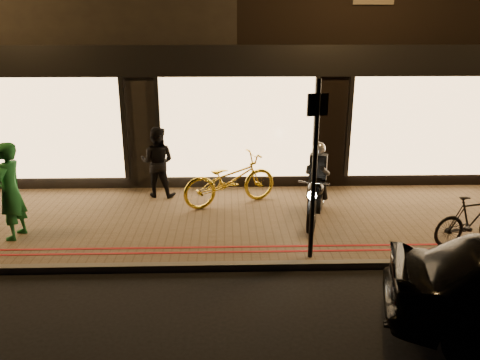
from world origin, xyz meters
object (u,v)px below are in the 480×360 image
(person_green, at_px, (10,191))
(motorcycle, at_px, (316,191))
(bicycle_gold, at_px, (230,180))
(sign_post, at_px, (315,162))

(person_green, bearing_deg, motorcycle, 105.16)
(bicycle_gold, bearing_deg, person_green, 88.90)
(bicycle_gold, xyz_separation_m, person_green, (-4.01, -1.63, 0.34))
(motorcycle, distance_m, bicycle_gold, 1.96)
(person_green, bearing_deg, bicycle_gold, 120.20)
(motorcycle, xyz_separation_m, sign_post, (-0.39, -1.66, 1.06))
(motorcycle, relative_size, person_green, 1.05)
(motorcycle, xyz_separation_m, person_green, (-5.74, -0.71, 0.29))
(motorcycle, distance_m, person_green, 5.79)
(sign_post, bearing_deg, motorcycle, 76.91)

